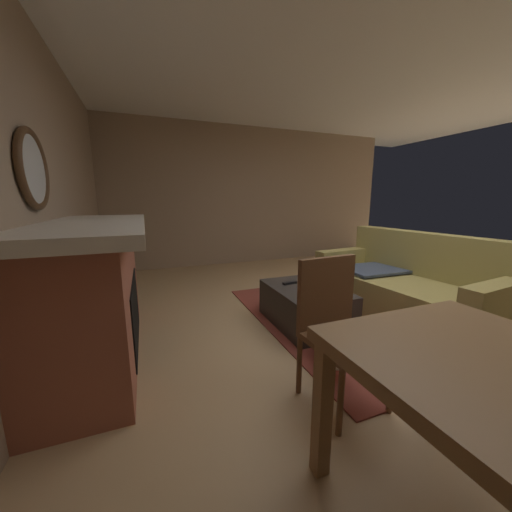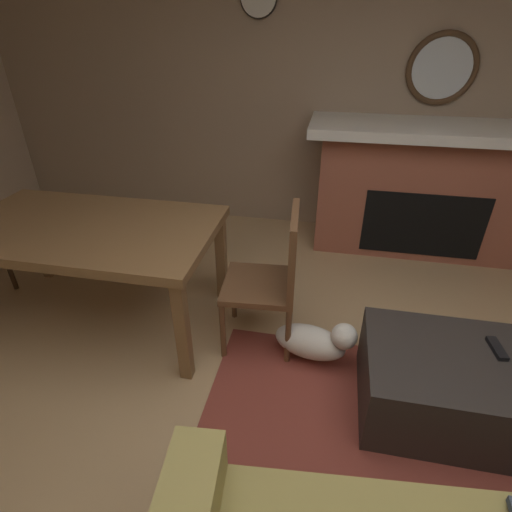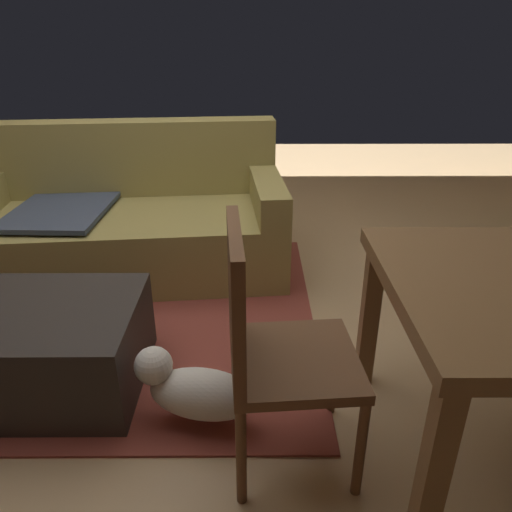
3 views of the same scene
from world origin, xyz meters
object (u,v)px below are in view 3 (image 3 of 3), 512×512
object	(u,v)px
ottoman_coffee_table	(34,348)
couch	(130,222)
dining_chair_west	(269,340)
small_dog	(195,389)

from	to	relation	value
ottoman_coffee_table	couch	bearing A→B (deg)	82.84
couch	ottoman_coffee_table	bearing A→B (deg)	-97.16
couch	ottoman_coffee_table	distance (m)	1.24
couch	dining_chair_west	size ratio (longest dim) A/B	2.21
couch	dining_chair_west	world-z (taller)	dining_chair_west
dining_chair_west	ottoman_coffee_table	bearing A→B (deg)	158.85
small_dog	dining_chair_west	bearing A→B (deg)	-29.06
couch	small_dog	distance (m)	1.58
couch	small_dog	size ratio (longest dim) A/B	4.04
ottoman_coffee_table	dining_chair_west	bearing A→B (deg)	-21.15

